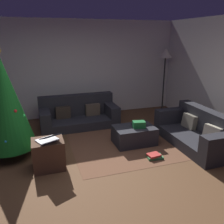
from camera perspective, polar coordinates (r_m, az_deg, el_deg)
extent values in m
plane|color=brown|center=(4.13, -3.23, -13.82)|extent=(6.40, 6.40, 0.00)
cube|color=silver|center=(6.66, -10.64, 10.03)|extent=(6.40, 0.12, 2.60)
cube|color=#26262B|center=(6.00, -7.83, -2.42)|extent=(1.90, 0.88, 0.22)
cube|color=#26262B|center=(6.18, -8.55, 1.76)|extent=(1.89, 0.26, 0.53)
cube|color=#26262B|center=(6.12, -0.34, 0.63)|extent=(0.25, 0.86, 0.29)
cube|color=#26262B|center=(5.83, -15.90, -0.94)|extent=(0.25, 0.86, 0.29)
cube|color=brown|center=(6.10, -4.66, 0.57)|extent=(0.36, 0.14, 0.31)
cube|color=#372D24|center=(5.97, -11.70, -0.13)|extent=(0.37, 0.14, 0.30)
cube|color=#26262B|center=(5.25, 19.06, -6.26)|extent=(0.89, 1.84, 0.22)
cube|color=#26262B|center=(5.32, 22.24, -2.21)|extent=(0.24, 1.84, 0.48)
cube|color=#26262B|center=(4.60, 25.36, -6.78)|extent=(0.89, 0.24, 0.33)
cube|color=#26262B|center=(5.76, 14.61, -0.78)|extent=(0.89, 0.24, 0.33)
cube|color=#BCB299|center=(4.97, 23.04, -4.82)|extent=(0.23, 0.38, 0.31)
cube|color=#716B5B|center=(5.50, 18.10, -2.13)|extent=(0.18, 0.37, 0.31)
cube|color=#26262B|center=(5.01, 5.34, -5.57)|extent=(0.84, 0.58, 0.37)
cube|color=#19662D|center=(4.89, 6.50, -2.99)|extent=(0.28, 0.21, 0.13)
cube|color=black|center=(5.03, 5.58, -3.06)|extent=(0.13, 0.16, 0.02)
cylinder|color=brown|center=(4.91, -22.95, -8.57)|extent=(0.10, 0.10, 0.20)
cone|color=#14611E|center=(4.59, -24.35, 2.12)|extent=(0.95, 0.95, 1.69)
sphere|color=green|center=(4.56, -20.46, -0.91)|extent=(0.06, 0.06, 0.06)
sphere|color=red|center=(4.41, -22.24, 0.23)|extent=(0.06, 0.06, 0.06)
sphere|color=#2699E5|center=(4.44, -24.15, -6.46)|extent=(0.07, 0.07, 0.07)
sphere|color=#2699E5|center=(4.61, -25.16, 7.70)|extent=(0.09, 0.09, 0.09)
cube|color=#4C3323|center=(4.21, -15.03, -9.78)|extent=(0.52, 0.44, 0.51)
cube|color=silver|center=(4.10, -15.32, -6.49)|extent=(0.40, 0.35, 0.02)
cube|color=black|center=(3.92, -14.36, -5.65)|extent=(0.39, 0.34, 0.10)
cube|color=#387A47|center=(4.56, 10.18, -10.52)|extent=(0.31, 0.25, 0.05)
cube|color=#B7332D|center=(4.52, 10.03, -10.16)|extent=(0.25, 0.21, 0.04)
cylinder|color=black|center=(7.27, 11.88, 0.17)|extent=(0.28, 0.28, 0.02)
cylinder|color=black|center=(7.08, 12.28, 6.24)|extent=(0.04, 0.04, 1.59)
cone|color=beige|center=(6.96, 12.78, 13.65)|extent=(0.36, 0.36, 0.24)
cube|color=brown|center=(5.08, 5.28, -7.46)|extent=(2.60, 2.00, 0.01)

